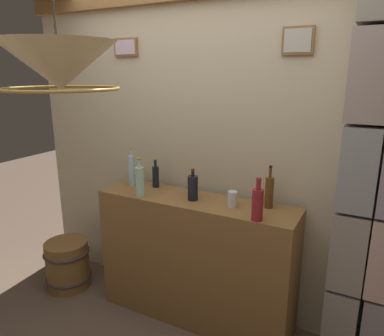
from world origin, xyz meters
TOP-DOWN VIEW (x-y plane):
  - panelled_rear_partition at (-0.00, 1.10)m, footprint 3.41×0.15m
  - stone_pillar at (1.17, 0.96)m, footprint 0.45×0.31m
  - bar_shelf_unit at (0.00, 0.82)m, footprint 1.52×0.39m
  - liquor_bottle_scotch at (-0.01, 0.80)m, footprint 0.08×0.08m
  - liquor_bottle_rye at (-0.61, 0.87)m, footprint 0.05×0.05m
  - liquor_bottle_gin at (-0.42, 0.93)m, footprint 0.05×0.05m
  - liquor_bottle_tequila at (-0.40, 0.69)m, footprint 0.06×0.06m
  - liquor_bottle_rum at (0.52, 0.92)m, footprint 0.06×0.06m
  - liquor_bottle_sherry at (0.52, 0.67)m, footprint 0.07×0.07m
  - glass_tumbler_rocks at (0.29, 0.82)m, footprint 0.07×0.07m
  - pendant_lamp at (-0.29, -0.07)m, footprint 0.58×0.58m
  - wooden_barrel at (-1.21, 0.64)m, footprint 0.40×0.40m

SIDE VIEW (x-z plane):
  - wooden_barrel at x=-1.21m, z-range 0.00..0.43m
  - bar_shelf_unit at x=0.00m, z-range 0.00..0.99m
  - glass_tumbler_rocks at x=0.29m, z-range 0.99..1.10m
  - liquor_bottle_gin at x=-0.42m, z-range 0.97..1.21m
  - liquor_bottle_scotch at x=-0.01m, z-range 0.97..1.20m
  - liquor_bottle_sherry at x=0.52m, z-range 0.96..1.24m
  - liquor_bottle_rum at x=0.52m, z-range 0.96..1.26m
  - liquor_bottle_tequila at x=-0.40m, z-range 0.97..1.26m
  - liquor_bottle_rye at x=-0.61m, z-range 0.97..1.28m
  - stone_pillar at x=1.17m, z-range 0.02..2.67m
  - panelled_rear_partition at x=0.00m, z-range 0.07..2.80m
  - pendant_lamp at x=-0.29m, z-range 1.61..2.24m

